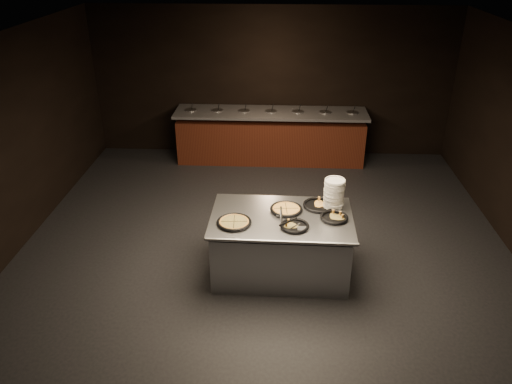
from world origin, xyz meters
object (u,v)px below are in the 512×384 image
serving_counter (281,246)px  pan_cheese_whole (286,209)px  pan_veggie_whole (234,222)px  plate_stack (334,194)px

serving_counter → pan_cheese_whole: pan_cheese_whole is taller
pan_veggie_whole → pan_cheese_whole: 0.74m
pan_cheese_whole → plate_stack: bearing=12.1°
serving_counter → pan_veggie_whole: (-0.58, -0.21, 0.46)m
pan_veggie_whole → serving_counter: bearing=19.4°
serving_counter → pan_veggie_whole: 0.77m
pan_veggie_whole → pan_cheese_whole: size_ratio=1.03×
pan_cheese_whole → serving_counter: bearing=-110.4°
plate_stack → pan_veggie_whole: (-1.25, -0.49, -0.17)m
serving_counter → pan_cheese_whole: size_ratio=4.32×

